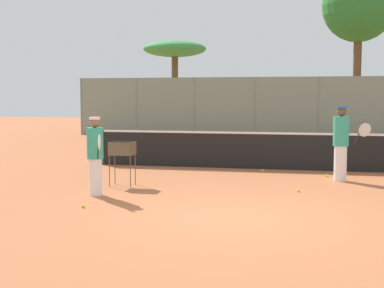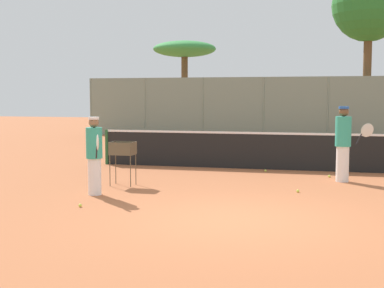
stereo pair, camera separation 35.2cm
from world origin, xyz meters
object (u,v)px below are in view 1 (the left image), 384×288
object	(u,v)px
player_red_cap	(95,155)
ball_cart	(121,152)
tennis_net	(269,150)
player_white_outfit	(341,142)
parked_car	(238,120)

from	to	relation	value
player_red_cap	ball_cart	world-z (taller)	player_red_cap
ball_cart	tennis_net	bearing A→B (deg)	48.21
player_red_cap	player_white_outfit	bearing A→B (deg)	89.01
parked_car	player_white_outfit	bearing A→B (deg)	-74.75
player_white_outfit	tennis_net	bearing A→B (deg)	136.75
player_white_outfit	ball_cart	bearing A→B (deg)	-160.44
tennis_net	parked_car	world-z (taller)	parked_car
player_red_cap	parked_car	world-z (taller)	player_red_cap
player_red_cap	ball_cart	bearing A→B (deg)	142.80
ball_cart	player_white_outfit	bearing A→B (deg)	19.81
player_white_outfit	parked_car	world-z (taller)	player_white_outfit
player_red_cap	tennis_net	bearing A→B (deg)	113.77
tennis_net	player_white_outfit	bearing A→B (deg)	-43.00
player_red_cap	parked_car	bearing A→B (deg)	147.17
player_white_outfit	parked_car	distance (m)	18.49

